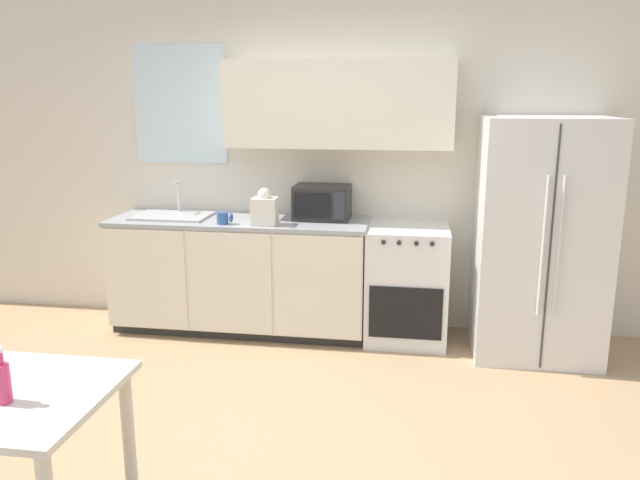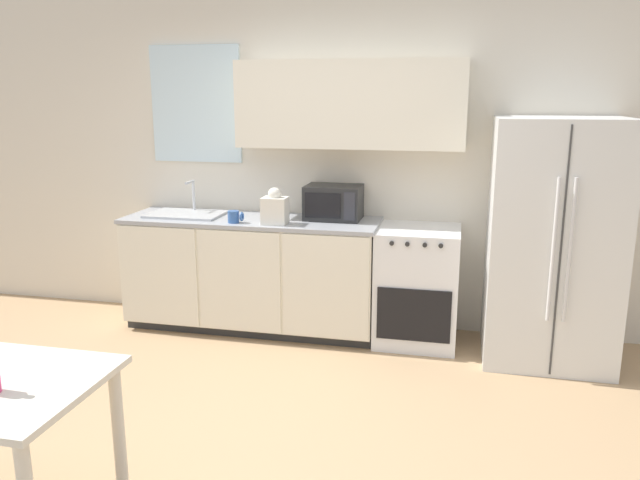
{
  "view_description": "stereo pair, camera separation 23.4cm",
  "coord_description": "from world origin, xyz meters",
  "px_view_note": "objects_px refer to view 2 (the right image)",
  "views": [
    {
      "loc": [
        0.84,
        -2.95,
        1.87
      ],
      "look_at": [
        0.3,
        0.5,
        1.05
      ],
      "focal_mm": 35.0,
      "sensor_mm": 36.0,
      "label": 1
    },
    {
      "loc": [
        1.07,
        -2.9,
        1.87
      ],
      "look_at": [
        0.3,
        0.5,
        1.05
      ],
      "focal_mm": 35.0,
      "sensor_mm": 36.0,
      "label": 2
    }
  ],
  "objects_px": {
    "refrigerator": "(552,242)",
    "microwave": "(333,202)",
    "oven_range": "(417,286)",
    "coffee_mug": "(234,217)"
  },
  "relations": [
    {
      "from": "oven_range",
      "to": "microwave",
      "type": "distance_m",
      "value": 0.91
    },
    {
      "from": "refrigerator",
      "to": "microwave",
      "type": "distance_m",
      "value": 1.63
    },
    {
      "from": "oven_range",
      "to": "coffee_mug",
      "type": "relative_size",
      "value": 7.42
    },
    {
      "from": "oven_range",
      "to": "coffee_mug",
      "type": "height_order",
      "value": "coffee_mug"
    },
    {
      "from": "oven_range",
      "to": "microwave",
      "type": "bearing_deg",
      "value": 171.05
    },
    {
      "from": "microwave",
      "to": "oven_range",
      "type": "bearing_deg",
      "value": -8.95
    },
    {
      "from": "oven_range",
      "to": "refrigerator",
      "type": "xyz_separation_m",
      "value": [
        0.93,
        -0.09,
        0.41
      ]
    },
    {
      "from": "microwave",
      "to": "coffee_mug",
      "type": "bearing_deg",
      "value": -156.17
    },
    {
      "from": "microwave",
      "to": "coffee_mug",
      "type": "relative_size",
      "value": 3.6
    },
    {
      "from": "microwave",
      "to": "coffee_mug",
      "type": "distance_m",
      "value": 0.78
    }
  ]
}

